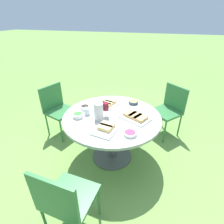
# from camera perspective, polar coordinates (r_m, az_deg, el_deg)

# --- Properties ---
(ground_plane) EXTENTS (40.00, 40.00, 0.00)m
(ground_plane) POSITION_cam_1_polar(r_m,az_deg,el_deg) (2.81, 0.00, -14.12)
(ground_plane) COLOR #668E42
(dining_table) EXTENTS (1.33, 1.33, 0.73)m
(dining_table) POSITION_cam_1_polar(r_m,az_deg,el_deg) (2.43, 0.00, -3.59)
(dining_table) COLOR #4C4C51
(dining_table) RESTS_ON ground_plane
(chair_near_left) EXTENTS (0.54, 0.55, 0.89)m
(chair_near_left) POSITION_cam_1_polar(r_m,az_deg,el_deg) (3.19, -17.45, 1.70)
(chair_near_left) COLOR #2D6B38
(chair_near_left) RESTS_ON ground_plane
(chair_near_right) EXTENTS (0.47, 0.45, 0.89)m
(chair_near_right) POSITION_cam_1_polar(r_m,az_deg,el_deg) (1.75, -15.25, -25.67)
(chair_near_right) COLOR #2D6B38
(chair_near_right) RESTS_ON ground_plane
(chair_far_back) EXTENTS (0.61, 0.61, 0.89)m
(chair_far_back) POSITION_cam_1_polar(r_m,az_deg,el_deg) (3.18, 18.25, 1.49)
(chair_far_back) COLOR #2D6B38
(chair_far_back) RESTS_ON ground_plane
(water_pitcher) EXTENTS (0.13, 0.12, 0.23)m
(water_pitcher) POSITION_cam_1_polar(r_m,az_deg,el_deg) (2.24, -4.40, 0.22)
(water_pitcher) COLOR silver
(water_pitcher) RESTS_ON dining_table
(wine_glass) EXTENTS (0.08, 0.08, 0.20)m
(wine_glass) POSITION_cam_1_polar(r_m,az_deg,el_deg) (2.29, -2.03, 1.68)
(wine_glass) COLOR silver
(wine_glass) RESTS_ON dining_table
(platter_bread_main) EXTENTS (0.32, 0.36, 0.06)m
(platter_bread_main) POSITION_cam_1_polar(r_m,az_deg,el_deg) (2.63, -1.33, 2.70)
(platter_bread_main) COLOR white
(platter_bread_main) RESTS_ON dining_table
(platter_charcuterie) EXTENTS (0.45, 0.39, 0.06)m
(platter_charcuterie) POSITION_cam_1_polar(r_m,az_deg,el_deg) (2.32, 7.54, -1.52)
(platter_charcuterie) COLOR white
(platter_charcuterie) RESTS_ON dining_table
(platter_sandwich_side) EXTENTS (0.29, 0.33, 0.06)m
(platter_sandwich_side) POSITION_cam_1_polar(r_m,az_deg,el_deg) (2.07, -2.09, -5.34)
(platter_sandwich_side) COLOR white
(platter_sandwich_side) RESTS_ON dining_table
(bowl_fries) EXTENTS (0.14, 0.14, 0.05)m
(bowl_fries) POSITION_cam_1_polar(r_m,az_deg,el_deg) (2.70, 6.97, 3.21)
(bowl_fries) COLOR #334256
(bowl_fries) RESTS_ON dining_table
(bowl_salad) EXTENTS (0.14, 0.14, 0.06)m
(bowl_salad) POSITION_cam_1_polar(r_m,az_deg,el_deg) (2.37, -11.05, -1.00)
(bowl_salad) COLOR white
(bowl_salad) RESTS_ON dining_table
(bowl_olives) EXTENTS (0.13, 0.13, 0.06)m
(bowl_olives) POSITION_cam_1_polar(r_m,az_deg,el_deg) (2.53, -8.81, 1.43)
(bowl_olives) COLOR white
(bowl_olives) RESTS_ON dining_table
(bowl_dip_red) EXTENTS (0.16, 0.16, 0.04)m
(bowl_dip_red) POSITION_cam_1_polar(r_m,az_deg,el_deg) (2.01, 5.90, -6.91)
(bowl_dip_red) COLOR white
(bowl_dip_red) RESTS_ON dining_table
(cup_water_near) EXTENTS (0.08, 0.08, 0.10)m
(cup_water_near) POSITION_cam_1_polar(r_m,az_deg,el_deg) (2.40, -8.20, 0.25)
(cup_water_near) COLOR silver
(cup_water_near) RESTS_ON dining_table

